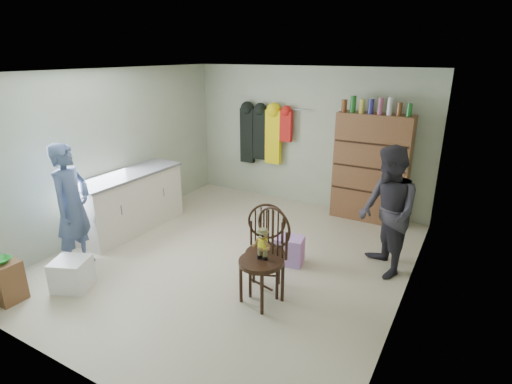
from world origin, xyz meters
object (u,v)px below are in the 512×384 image
Objects in this scene: chair_front at (265,252)px; chair_far at (266,246)px; counter at (130,201)px; dresser at (371,167)px.

chair_far is (-0.11, 0.22, -0.06)m from chair_front.
chair_front is (2.82, -0.67, 0.15)m from counter.
chair_far is at bearing -9.57° from counter.
chair_far is (2.70, -0.46, 0.09)m from counter.
dresser reaches higher than chair_far.
chair_far reaches higher than counter.
chair_front reaches higher than chair_far.
dresser is (3.20, 2.30, 0.44)m from counter.
dresser reaches higher than counter.
chair_front reaches higher than counter.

